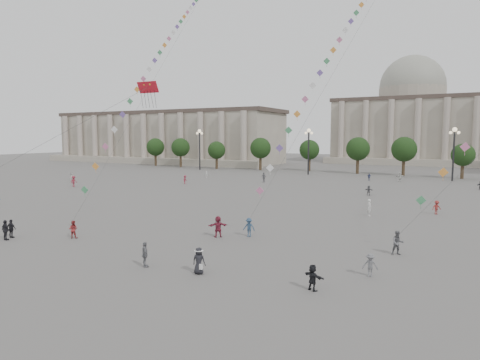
% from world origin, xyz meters
% --- Properties ---
extents(ground, '(360.00, 360.00, 0.00)m').
position_xyz_m(ground, '(0.00, 0.00, 0.00)').
color(ground, '#575452').
rests_on(ground, ground).
extents(hall_west, '(84.00, 26.22, 17.20)m').
position_xyz_m(hall_west, '(-75.00, 93.89, 8.43)').
color(hall_west, gray).
rests_on(hall_west, ground).
extents(hall_central, '(48.30, 34.30, 35.50)m').
position_xyz_m(hall_central, '(0.00, 129.22, 14.23)').
color(hall_central, gray).
rests_on(hall_central, ground).
extents(tree_row, '(137.12, 5.12, 8.00)m').
position_xyz_m(tree_row, '(0.00, 78.00, 5.39)').
color(tree_row, '#3B2D1D').
rests_on(tree_row, ground).
extents(lamp_post_far_west, '(2.00, 0.90, 10.65)m').
position_xyz_m(lamp_post_far_west, '(-45.00, 70.00, 7.35)').
color(lamp_post_far_west, '#262628').
rests_on(lamp_post_far_west, ground).
extents(lamp_post_mid_west, '(2.00, 0.90, 10.65)m').
position_xyz_m(lamp_post_mid_west, '(-15.00, 70.00, 7.35)').
color(lamp_post_mid_west, '#262628').
rests_on(lamp_post_mid_west, ground).
extents(lamp_post_mid_east, '(2.00, 0.90, 10.65)m').
position_xyz_m(lamp_post_mid_east, '(15.00, 70.00, 7.35)').
color(lamp_post_mid_east, '#262628').
rests_on(lamp_post_mid_east, ground).
extents(person_crowd_0, '(0.95, 0.61, 1.50)m').
position_xyz_m(person_crowd_0, '(0.21, 63.03, 0.75)').
color(person_crowd_0, navy).
rests_on(person_crowd_0, ground).
extents(person_crowd_1, '(0.99, 0.97, 1.60)m').
position_xyz_m(person_crowd_1, '(-52.27, 34.62, 0.80)').
color(person_crowd_1, silver).
rests_on(person_crowd_1, ground).
extents(person_crowd_2, '(0.73, 1.26, 1.93)m').
position_xyz_m(person_crowd_2, '(-43.85, 27.92, 0.97)').
color(person_crowd_2, maroon).
rests_on(person_crowd_2, ground).
extents(person_crowd_3, '(1.51, 1.02, 1.56)m').
position_xyz_m(person_crowd_3, '(9.90, -1.15, 0.78)').
color(person_crowd_3, black).
rests_on(person_crowd_3, ground).
extents(person_crowd_4, '(1.80, 1.37, 1.90)m').
position_xyz_m(person_crowd_4, '(5.94, 63.96, 0.95)').
color(person_crowd_4, silver).
rests_on(person_crowd_4, ground).
extents(person_crowd_6, '(1.04, 0.67, 1.52)m').
position_xyz_m(person_crowd_6, '(12.37, 2.95, 0.76)').
color(person_crowd_6, slate).
rests_on(person_crowd_6, ground).
extents(person_crowd_8, '(1.19, 1.09, 1.61)m').
position_xyz_m(person_crowd_8, '(14.66, 28.94, 0.81)').
color(person_crowd_8, maroon).
rests_on(person_crowd_8, ground).
extents(person_crowd_10, '(0.61, 0.66, 1.50)m').
position_xyz_m(person_crowd_10, '(-31.63, 52.42, 0.75)').
color(person_crowd_10, silver).
rests_on(person_crowd_10, ground).
extents(person_crowd_12, '(1.47, 0.78, 1.51)m').
position_xyz_m(person_crowd_12, '(4.53, 41.37, 0.75)').
color(person_crowd_12, '#5D5D62').
rests_on(person_crowd_12, ground).
extents(person_crowd_13, '(0.73, 0.83, 1.90)m').
position_xyz_m(person_crowd_13, '(8.04, 24.32, 0.95)').
color(person_crowd_13, white).
rests_on(person_crowd_13, ground).
extents(person_crowd_16, '(1.20, 0.73, 1.91)m').
position_xyz_m(person_crowd_16, '(-17.32, 50.57, 0.95)').
color(person_crowd_16, slate).
rests_on(person_crowd_16, ground).
extents(person_crowd_17, '(0.74, 1.12, 1.63)m').
position_xyz_m(person_crowd_17, '(-28.99, 40.79, 0.82)').
color(person_crowd_17, maroon).
rests_on(person_crowd_17, ground).
extents(tourist_1, '(1.08, 0.53, 1.77)m').
position_xyz_m(tourist_1, '(-17.42, -2.07, 0.89)').
color(tourist_1, black).
rests_on(tourist_1, ground).
extents(tourist_2, '(1.71, 1.59, 1.91)m').
position_xyz_m(tourist_2, '(-1.79, 7.58, 0.96)').
color(tourist_2, maroon).
rests_on(tourist_2, ground).
extents(tourist_3, '(1.07, 1.00, 1.76)m').
position_xyz_m(tourist_3, '(-1.71, -2.30, 0.88)').
color(tourist_3, slate).
rests_on(tourist_3, ground).
extents(tourist_4, '(1.02, 0.54, 1.65)m').
position_xyz_m(tourist_4, '(-17.79, -1.30, 0.83)').
color(tourist_4, black).
rests_on(tourist_4, ground).
extents(kite_flyer_0, '(0.95, 0.88, 1.57)m').
position_xyz_m(kite_flyer_0, '(-12.90, 1.23, 0.79)').
color(kite_flyer_0, maroon).
rests_on(kite_flyer_0, ground).
extents(kite_flyer_1, '(1.19, 0.80, 1.70)m').
position_xyz_m(kite_flyer_1, '(0.56, 9.04, 0.85)').
color(kite_flyer_1, navy).
rests_on(kite_flyer_1, ground).
extents(kite_flyer_2, '(1.10, 1.01, 1.84)m').
position_xyz_m(kite_flyer_2, '(13.18, 9.14, 0.92)').
color(kite_flyer_2, '#5A5A5E').
rests_on(kite_flyer_2, ground).
extents(hat_person, '(0.95, 0.71, 1.76)m').
position_xyz_m(hat_person, '(2.37, -1.76, 0.91)').
color(hat_person, black).
rests_on(hat_person, ground).
extents(dragon_kite, '(7.22, 8.84, 24.14)m').
position_xyz_m(dragon_kite, '(-9.21, 6.86, 12.68)').
color(dragon_kite, red).
rests_on(dragon_kite, ground).
extents(kite_train_west, '(20.48, 52.47, 69.92)m').
position_xyz_m(kite_train_west, '(-23.55, 29.43, 23.06)').
color(kite_train_west, '#3F3F3F').
rests_on(kite_train_west, ground).
extents(kite_train_mid, '(7.84, 51.90, 70.80)m').
position_xyz_m(kite_train_mid, '(4.33, 36.52, 26.89)').
color(kite_train_mid, '#3F3F3F').
rests_on(kite_train_mid, ground).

